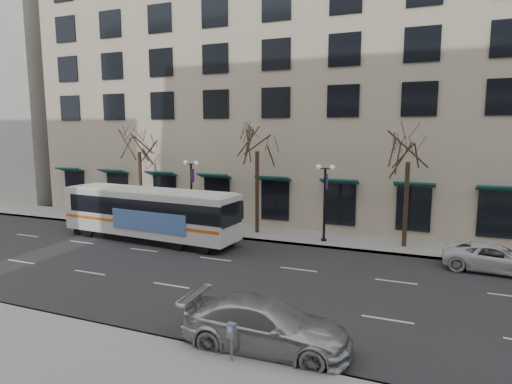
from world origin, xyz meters
The scene contains 13 objects.
ground centered at (0.00, 0.00, 0.00)m, with size 160.00×160.00×0.00m, color black.
sidewalk_far centered at (5.00, 9.00, 0.07)m, with size 80.00×4.00×0.15m, color gray.
building_hotel centered at (-2.00, 21.00, 12.00)m, with size 40.00×20.00×24.00m, color tan.
building_far_upblock centered at (-38.00, 21.00, 14.00)m, with size 28.00×20.00×28.00m, color #999993.
tree_far_left centered at (-10.00, 8.80, 6.70)m, with size 3.60×3.60×8.34m.
tree_far_mid centered at (0.00, 8.80, 6.91)m, with size 3.60×3.60×8.55m.
tree_far_right centered at (10.00, 8.80, 6.42)m, with size 3.60×3.60×8.06m.
lamp_post_left centered at (-4.99, 8.20, 2.94)m, with size 1.22×0.45×5.21m.
lamp_post_right centered at (5.01, 8.20, 2.94)m, with size 1.22×0.45×5.21m.
city_bus centered at (-6.06, 4.53, 1.91)m, with size 13.06×3.77×3.49m.
silver_car centered at (6.35, -6.20, 0.85)m, with size 2.37×5.83×1.69m, color #B0B3B9.
white_pickup centered at (14.73, 5.94, 0.72)m, with size 2.39×5.19×1.44m, color silver.
pay_station centered at (5.72, -7.59, 1.06)m, with size 0.30×0.22×1.26m.
Camera 1 is at (11.18, -19.03, 7.37)m, focal length 30.00 mm.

